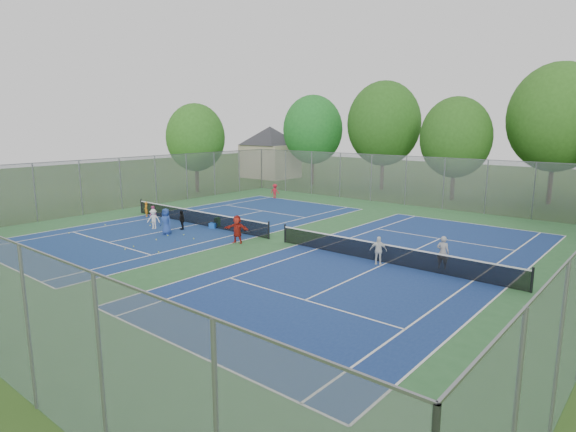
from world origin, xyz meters
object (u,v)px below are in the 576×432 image
(net_left, at_px, (197,218))
(instructor, at_px, (443,252))
(ball_hopper, at_px, (217,222))
(ball_crate, at_px, (213,226))
(net_right, at_px, (387,254))

(net_left, xyz_separation_m, instructor, (16.38, 0.86, 0.32))
(ball_hopper, bearing_deg, ball_crate, -71.87)
(ball_crate, height_order, instructor, instructor)
(ball_hopper, xyz_separation_m, instructor, (14.91, 0.40, 0.48))
(net_right, height_order, ball_crate, net_right)
(net_left, distance_m, instructor, 16.41)
(net_left, distance_m, net_right, 14.00)
(net_left, height_order, ball_crate, net_left)
(net_left, xyz_separation_m, net_right, (14.00, 0.00, 0.00))
(ball_crate, distance_m, instructor, 14.78)
(instructor, bearing_deg, ball_hopper, -5.72)
(ball_crate, relative_size, instructor, 0.26)
(ball_hopper, height_order, instructor, instructor)
(net_left, relative_size, ball_crate, 32.00)
(ball_crate, xyz_separation_m, ball_hopper, (-0.18, 0.54, 0.12))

